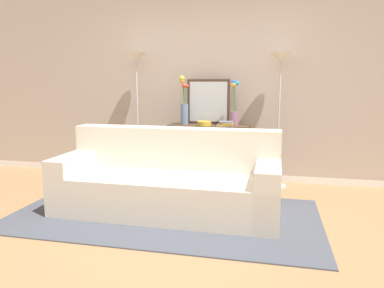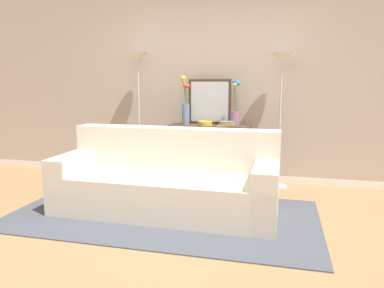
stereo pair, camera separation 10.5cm
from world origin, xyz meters
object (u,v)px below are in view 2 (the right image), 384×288
(console_table, at_px, (209,145))
(wall_mirror, at_px, (210,102))
(fruit_bowl, at_px, (205,123))
(vase_tall_flowers, at_px, (185,106))
(floor_lamp_left, at_px, (138,81))
(vase_short_flowers, at_px, (235,109))
(book_row_under_console, at_px, (192,178))
(floor_lamp_right, at_px, (281,83))
(book_stack, at_px, (226,124))
(couch, at_px, (168,183))

(console_table, bearing_deg, wall_mirror, 101.72)
(wall_mirror, xyz_separation_m, fruit_bowl, (-0.02, -0.22, -0.28))
(console_table, xyz_separation_m, vase_tall_flowers, (-0.34, 0.02, 0.52))
(floor_lamp_left, distance_m, fruit_bowl, 1.14)
(vase_short_flowers, bearing_deg, fruit_bowl, -167.12)
(console_table, xyz_separation_m, fruit_bowl, (-0.04, -0.09, 0.30))
(console_table, height_order, book_row_under_console, console_table)
(fruit_bowl, bearing_deg, wall_mirror, 85.68)
(floor_lamp_right, relative_size, fruit_bowl, 9.32)
(book_row_under_console, bearing_deg, console_table, -0.00)
(fruit_bowl, bearing_deg, floor_lamp_right, 7.03)
(wall_mirror, xyz_separation_m, book_stack, (0.27, -0.23, -0.28))
(book_row_under_console, bearing_deg, floor_lamp_left, 177.95)
(console_table, height_order, book_stack, book_stack)
(floor_lamp_right, bearing_deg, book_row_under_console, -178.62)
(console_table, xyz_separation_m, book_row_under_console, (-0.25, 0.00, -0.49))
(wall_mirror, bearing_deg, book_row_under_console, -149.41)
(vase_short_flowers, bearing_deg, book_stack, -132.17)
(couch, relative_size, book_stack, 10.78)
(couch, xyz_separation_m, book_row_under_console, (-0.02, 1.17, -0.25))
(wall_mirror, bearing_deg, book_stack, -40.48)
(floor_lamp_right, height_order, book_stack, floor_lamp_right)
(wall_mirror, bearing_deg, vase_short_flowers, -19.85)
(floor_lamp_left, xyz_separation_m, vase_short_flowers, (1.37, -0.03, -0.37))
(vase_tall_flowers, bearing_deg, floor_lamp_right, 0.45)
(floor_lamp_right, bearing_deg, fruit_bowl, -172.97)
(couch, bearing_deg, book_stack, 65.94)
(vase_short_flowers, distance_m, book_stack, 0.24)
(couch, relative_size, wall_mirror, 3.83)
(floor_lamp_right, xyz_separation_m, vase_tall_flowers, (-1.27, -0.01, -0.31))
(couch, bearing_deg, vase_short_flowers, 64.05)
(floor_lamp_left, distance_m, book_row_under_console, 1.56)
(floor_lamp_left, bearing_deg, floor_lamp_right, -0.00)
(fruit_bowl, bearing_deg, book_row_under_console, 155.68)
(floor_lamp_right, distance_m, fruit_bowl, 1.11)
(vase_tall_flowers, height_order, vase_short_flowers, vase_tall_flowers)
(couch, height_order, book_stack, book_stack)
(floor_lamp_right, distance_m, book_row_under_console, 1.76)
(console_table, bearing_deg, vase_short_flowers, -0.57)
(floor_lamp_left, relative_size, book_row_under_console, 4.17)
(vase_short_flowers, bearing_deg, vase_tall_flowers, 178.19)
(floor_lamp_left, bearing_deg, book_row_under_console, -2.05)
(vase_tall_flowers, bearing_deg, console_table, -3.04)
(wall_mirror, distance_m, vase_tall_flowers, 0.34)
(wall_mirror, distance_m, book_stack, 0.45)
(floor_lamp_left, bearing_deg, vase_short_flowers, -1.32)
(wall_mirror, height_order, book_row_under_console, wall_mirror)
(vase_tall_flowers, height_order, fruit_bowl, vase_tall_flowers)
(vase_tall_flowers, bearing_deg, couch, -84.38)
(floor_lamp_left, bearing_deg, couch, -56.10)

